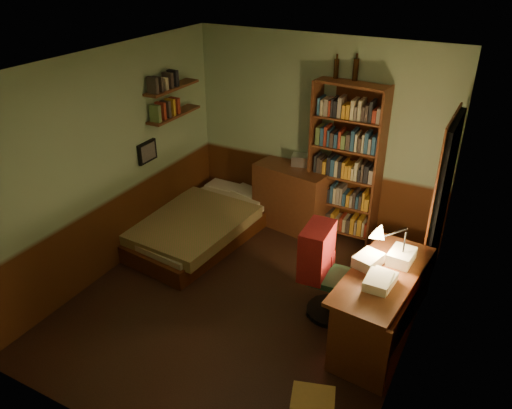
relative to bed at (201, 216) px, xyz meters
The scene contains 23 objects.
floor 1.54m from the bed, 37.85° to the right, with size 3.50×4.00×0.02m, color black.
ceiling 2.75m from the bed, 37.85° to the right, with size 3.50×4.00×0.02m, color silver.
wall_back 1.89m from the bed, 42.36° to the left, with size 3.50×0.02×2.60m, color gray.
wall_left 1.47m from the bed, 121.65° to the right, with size 0.02×4.00×2.60m, color gray.
wall_right 3.24m from the bed, 17.41° to the right, with size 0.02×4.00×2.60m, color gray.
wall_front 3.32m from the bed, 67.93° to the right, with size 3.50×0.02×2.60m, color gray.
doorway 3.01m from the bed, ahead, with size 0.06×0.90×2.00m, color black.
door_trim 2.98m from the bed, ahead, with size 0.02×0.98×2.08m, color #401C0B.
bed is the anchor object (origin of this frame).
dresser 1.28m from the bed, 41.46° to the left, with size 1.01×0.50×0.90m, color #592D18.
mini_stereo 1.55m from the bed, 43.48° to the left, with size 0.26×0.20×0.14m, color #B2B2B7.
bookshelf 2.02m from the bed, 29.50° to the left, with size 0.90×0.28×2.09m, color #592D18.
bottle_left 2.56m from the bed, 36.79° to the left, with size 0.06×0.06×0.23m, color black.
bottle_right 2.71m from the bed, 32.48° to the left, with size 0.07×0.07×0.26m, color black.
desk 2.75m from the bed, 16.78° to the right, with size 0.59×1.44×0.77m, color #592D18.
paper_stack 2.61m from the bed, 16.50° to the right, with size 0.21×0.28×0.11m, color silver.
desk_lamp 2.89m from the bed, 11.02° to the right, with size 0.18×0.18×0.60m, color black.
office_chair 2.23m from the bed, 18.05° to the right, with size 0.56×0.50×1.13m, color #2A5D40.
red_jacket 2.33m from the bed, 27.12° to the right, with size 0.26×0.48×0.56m, color #A31E21.
wall_shelf_lower 1.37m from the bed, 158.73° to the left, with size 0.20×0.90×0.03m, color #592D18.
wall_shelf_upper 1.71m from the bed, 158.73° to the left, with size 0.20×0.90×0.03m, color #592D18.
framed_picture 1.12m from the bed, 148.50° to the right, with size 0.04×0.32×0.26m, color black.
cardboard_box_b 3.18m from the bed, 39.74° to the right, with size 0.36×0.29×0.25m, color olive.
Camera 1 is at (2.19, -3.87, 3.57)m, focal length 35.00 mm.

